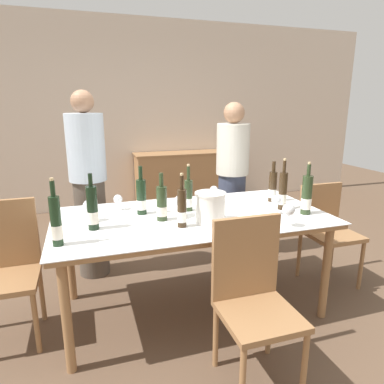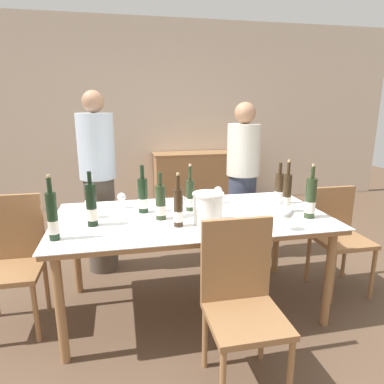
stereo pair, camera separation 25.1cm
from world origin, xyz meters
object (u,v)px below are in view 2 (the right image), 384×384
(wine_bottle_0, at_px, (53,217))
(wine_bottle_7, at_px, (279,189))
(wine_bottle_5, at_px, (161,203))
(wine_bottle_8, at_px, (178,209))
(wine_bottle_1, at_px, (190,196))
(wine_glass_1, at_px, (287,213))
(sideboard_cabinet, at_px, (203,179))
(person_guest_left, at_px, (242,183))
(wine_bottle_4, at_px, (287,194))
(wine_glass_3, at_px, (218,191))
(dining_table, at_px, (192,223))
(wine_glass_5, at_px, (180,201))
(person_host, at_px, (99,184))
(chair_right_end, at_px, (337,231))
(wine_bottle_6, at_px, (92,206))
(wine_bottle_2, at_px, (310,199))
(chair_near_front, at_px, (241,294))
(wine_bottle_3, at_px, (143,196))
(ice_bucket, at_px, (208,207))
(chair_left_end, at_px, (12,254))
(wine_glass_2, at_px, (91,203))
(wine_glass_0, at_px, (122,198))
(wine_glass_4, at_px, (278,203))

(wine_bottle_0, height_order, wine_bottle_7, wine_bottle_0)
(wine_bottle_5, relative_size, wine_bottle_8, 0.93)
(wine_bottle_0, relative_size, wine_bottle_1, 1.11)
(wine_bottle_1, relative_size, wine_glass_1, 2.25)
(sideboard_cabinet, distance_m, person_guest_left, 1.96)
(wine_bottle_4, height_order, wine_glass_3, wine_bottle_4)
(wine_bottle_0, bearing_deg, wine_bottle_4, 7.63)
(wine_bottle_1, bearing_deg, wine_bottle_0, -156.26)
(dining_table, xyz_separation_m, wine_bottle_7, (0.77, 0.16, 0.19))
(wine_bottle_0, height_order, wine_glass_5, wine_bottle_0)
(wine_glass_5, bearing_deg, person_host, 127.32)
(dining_table, distance_m, chair_right_end, 1.31)
(dining_table, xyz_separation_m, wine_bottle_4, (0.72, -0.07, 0.21))
(chair_right_end, distance_m, person_guest_left, 1.00)
(wine_bottle_0, xyz_separation_m, wine_bottle_6, (0.21, 0.21, -0.01))
(wine_bottle_2, height_order, wine_bottle_5, wine_bottle_2)
(chair_near_front, bearing_deg, wine_bottle_3, 118.19)
(ice_bucket, relative_size, wine_bottle_7, 0.64)
(wine_glass_3, bearing_deg, chair_left_end, -173.83)
(wine_bottle_8, relative_size, wine_glass_2, 2.36)
(wine_bottle_2, relative_size, person_guest_left, 0.25)
(wine_glass_3, bearing_deg, wine_bottle_1, -152.30)
(wine_bottle_5, distance_m, wine_glass_1, 0.87)
(wine_bottle_5, xyz_separation_m, wine_glass_5, (0.15, 0.05, -0.01))
(person_host, bearing_deg, wine_glass_2, -91.30)
(wine_glass_0, xyz_separation_m, chair_left_end, (-0.79, -0.21, -0.31))
(wine_glass_0, xyz_separation_m, person_guest_left, (1.21, 0.53, -0.05))
(wine_glass_2, bearing_deg, chair_left_end, -179.50)
(wine_glass_5, bearing_deg, wine_bottle_7, 9.30)
(wine_glass_5, bearing_deg, wine_bottle_3, 152.81)
(ice_bucket, height_order, person_host, person_host)
(wine_bottle_3, xyz_separation_m, person_host, (-0.36, 0.69, -0.05))
(wine_glass_2, bearing_deg, wine_bottle_4, -6.42)
(wine_bottle_5, bearing_deg, chair_near_front, -62.60)
(person_guest_left, bearing_deg, wine_glass_4, -95.20)
(wine_bottle_8, distance_m, chair_near_front, 0.70)
(wine_glass_4, bearing_deg, person_host, 142.79)
(ice_bucket, relative_size, wine_bottle_3, 0.60)
(wine_glass_1, bearing_deg, wine_glass_4, 76.15)
(sideboard_cabinet, distance_m, wine_glass_2, 3.08)
(wine_bottle_3, height_order, person_guest_left, person_guest_left)
(wine_bottle_0, height_order, wine_bottle_3, wine_bottle_0)
(wine_glass_2, height_order, person_host, person_host)
(wine_bottle_3, bearing_deg, wine_glass_3, 9.90)
(dining_table, bearing_deg, wine_glass_5, 169.98)
(sideboard_cabinet, bearing_deg, wine_bottle_2, -88.68)
(dining_table, distance_m, wine_bottle_1, 0.22)
(wine_bottle_0, height_order, wine_glass_3, wine_bottle_0)
(wine_bottle_3, bearing_deg, chair_left_end, -176.33)
(wine_glass_3, xyz_separation_m, wine_glass_4, (0.33, -0.43, -0.00))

